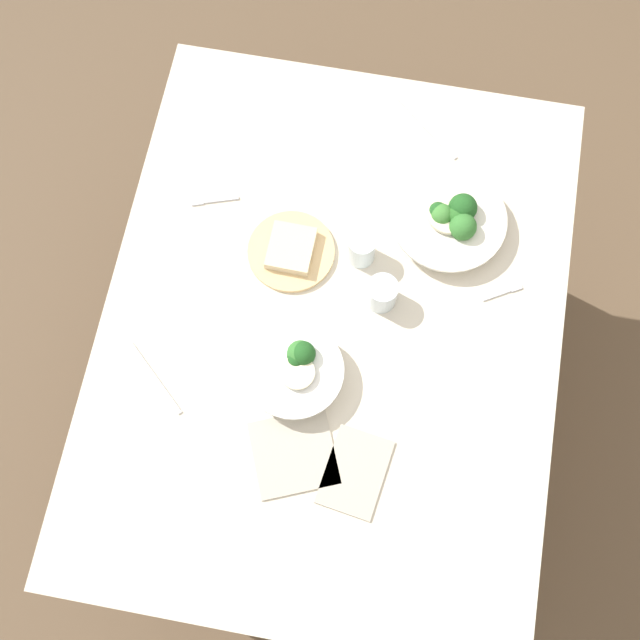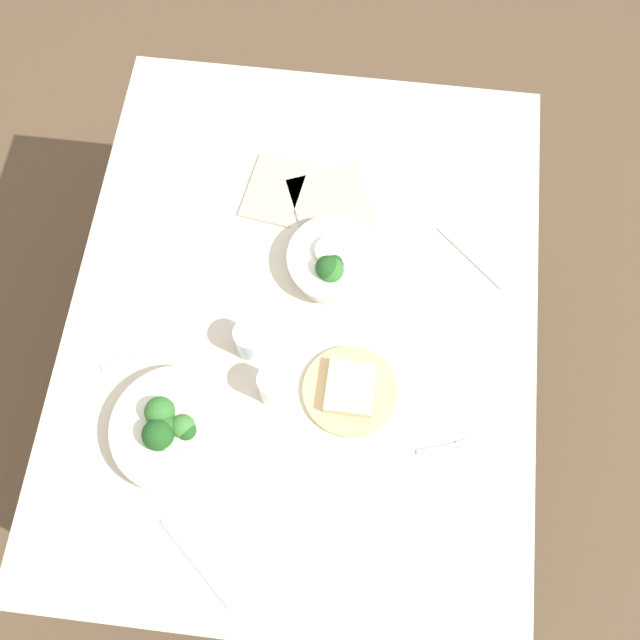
{
  "view_description": "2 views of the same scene",
  "coord_description": "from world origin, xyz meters",
  "px_view_note": "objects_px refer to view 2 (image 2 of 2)",
  "views": [
    {
      "loc": [
        -0.61,
        -0.09,
        2.58
      ],
      "look_at": [
        -0.0,
        0.02,
        0.79
      ],
      "focal_mm": 48.12,
      "sensor_mm": 36.0,
      "label": 1
    },
    {
      "loc": [
        0.69,
        0.12,
        2.36
      ],
      "look_at": [
        0.02,
        0.04,
        0.79
      ],
      "focal_mm": 44.64,
      "sensor_mm": 36.0,
      "label": 2
    }
  ],
  "objects_px": {
    "fork_by_near_bowl": "(446,447)",
    "napkin_folded_upper": "(274,190)",
    "water_glass_center": "(251,340)",
    "water_glass_side": "(273,386)",
    "napkin_folded_lower": "(330,202)",
    "bread_side_plate": "(350,390)",
    "table_knife_right": "(470,258)",
    "broccoli_bowl_far": "(334,263)",
    "broccoli_bowl_near": "(174,429)",
    "table_knife_left": "(196,564)",
    "fork_by_far_bowl": "(121,361)"
  },
  "relations": [
    {
      "from": "bread_side_plate",
      "to": "napkin_folded_lower",
      "type": "bearing_deg",
      "value": -168.33
    },
    {
      "from": "broccoli_bowl_near",
      "to": "water_glass_side",
      "type": "bearing_deg",
      "value": 120.56
    },
    {
      "from": "table_knife_left",
      "to": "table_knife_right",
      "type": "distance_m",
      "value": 0.89
    },
    {
      "from": "water_glass_center",
      "to": "water_glass_side",
      "type": "bearing_deg",
      "value": 32.76
    },
    {
      "from": "bread_side_plate",
      "to": "table_knife_right",
      "type": "distance_m",
      "value": 0.42
    },
    {
      "from": "broccoli_bowl_far",
      "to": "water_glass_center",
      "type": "bearing_deg",
      "value": -37.12
    },
    {
      "from": "broccoli_bowl_far",
      "to": "napkin_folded_upper",
      "type": "xyz_separation_m",
      "value": [
        -0.19,
        -0.16,
        -0.03
      ]
    },
    {
      "from": "fork_by_near_bowl",
      "to": "table_knife_right",
      "type": "xyz_separation_m",
      "value": [
        -0.45,
        0.03,
        -0.0
      ]
    },
    {
      "from": "water_glass_center",
      "to": "table_knife_right",
      "type": "relative_size",
      "value": 0.39
    },
    {
      "from": "broccoli_bowl_far",
      "to": "table_knife_right",
      "type": "bearing_deg",
      "value": 102.11
    },
    {
      "from": "fork_by_near_bowl",
      "to": "napkin_folded_upper",
      "type": "bearing_deg",
      "value": 109.62
    },
    {
      "from": "napkin_folded_upper",
      "to": "bread_side_plate",
      "type": "bearing_deg",
      "value": 25.89
    },
    {
      "from": "broccoli_bowl_near",
      "to": "table_knife_left",
      "type": "distance_m",
      "value": 0.27
    },
    {
      "from": "broccoli_bowl_far",
      "to": "water_glass_side",
      "type": "height_order",
      "value": "broccoli_bowl_far"
    },
    {
      "from": "bread_side_plate",
      "to": "table_knife_right",
      "type": "height_order",
      "value": "bread_side_plate"
    },
    {
      "from": "fork_by_near_bowl",
      "to": "napkin_folded_upper",
      "type": "xyz_separation_m",
      "value": [
        -0.57,
        -0.44,
        0.0
      ]
    },
    {
      "from": "broccoli_bowl_near",
      "to": "fork_by_far_bowl",
      "type": "bearing_deg",
      "value": -134.03
    },
    {
      "from": "water_glass_side",
      "to": "table_knife_right",
      "type": "distance_m",
      "value": 0.55
    },
    {
      "from": "broccoli_bowl_near",
      "to": "bread_side_plate",
      "type": "relative_size",
      "value": 1.32
    },
    {
      "from": "water_glass_side",
      "to": "napkin_folded_upper",
      "type": "height_order",
      "value": "water_glass_side"
    },
    {
      "from": "table_knife_right",
      "to": "water_glass_center",
      "type": "bearing_deg",
      "value": -106.86
    },
    {
      "from": "broccoli_bowl_far",
      "to": "fork_by_near_bowl",
      "type": "height_order",
      "value": "broccoli_bowl_far"
    },
    {
      "from": "broccoli_bowl_far",
      "to": "broccoli_bowl_near",
      "type": "xyz_separation_m",
      "value": [
        0.42,
        -0.28,
        -0.0
      ]
    },
    {
      "from": "napkin_folded_lower",
      "to": "fork_by_near_bowl",
      "type": "bearing_deg",
      "value": 28.64
    },
    {
      "from": "bread_side_plate",
      "to": "fork_by_near_bowl",
      "type": "distance_m",
      "value": 0.23
    },
    {
      "from": "water_glass_side",
      "to": "napkin_folded_lower",
      "type": "height_order",
      "value": "water_glass_side"
    },
    {
      "from": "water_glass_side",
      "to": "fork_by_near_bowl",
      "type": "relative_size",
      "value": 0.77
    },
    {
      "from": "broccoli_bowl_far",
      "to": "fork_by_near_bowl",
      "type": "xyz_separation_m",
      "value": [
        0.38,
        0.27,
        -0.03
      ]
    },
    {
      "from": "water_glass_side",
      "to": "napkin_folded_lower",
      "type": "distance_m",
      "value": 0.49
    },
    {
      "from": "fork_by_far_bowl",
      "to": "napkin_folded_upper",
      "type": "relative_size",
      "value": 0.5
    },
    {
      "from": "broccoli_bowl_near",
      "to": "fork_by_near_bowl",
      "type": "bearing_deg",
      "value": 93.76
    },
    {
      "from": "fork_by_far_bowl",
      "to": "table_knife_left",
      "type": "bearing_deg",
      "value": 90.17
    },
    {
      "from": "fork_by_far_bowl",
      "to": "napkin_folded_upper",
      "type": "height_order",
      "value": "napkin_folded_upper"
    },
    {
      "from": "broccoli_bowl_far",
      "to": "napkin_folded_upper",
      "type": "relative_size",
      "value": 1.22
    },
    {
      "from": "broccoli_bowl_near",
      "to": "fork_by_near_bowl",
      "type": "relative_size",
      "value": 2.43
    },
    {
      "from": "broccoli_bowl_far",
      "to": "napkin_folded_upper",
      "type": "distance_m",
      "value": 0.25
    },
    {
      "from": "bread_side_plate",
      "to": "napkin_folded_upper",
      "type": "height_order",
      "value": "bread_side_plate"
    },
    {
      "from": "bread_side_plate",
      "to": "water_glass_center",
      "type": "distance_m",
      "value": 0.24
    },
    {
      "from": "broccoli_bowl_near",
      "to": "fork_by_far_bowl",
      "type": "relative_size",
      "value": 3.0
    },
    {
      "from": "bread_side_plate",
      "to": "table_knife_right",
      "type": "xyz_separation_m",
      "value": [
        -0.35,
        0.24,
        -0.01
      ]
    },
    {
      "from": "bread_side_plate",
      "to": "napkin_folded_lower",
      "type": "relative_size",
      "value": 1.17
    },
    {
      "from": "broccoli_bowl_near",
      "to": "fork_by_near_bowl",
      "type": "height_order",
      "value": "broccoli_bowl_near"
    },
    {
      "from": "table_knife_right",
      "to": "napkin_folded_lower",
      "type": "height_order",
      "value": "napkin_folded_lower"
    },
    {
      "from": "water_glass_center",
      "to": "table_knife_left",
      "type": "bearing_deg",
      "value": -4.82
    },
    {
      "from": "napkin_folded_lower",
      "to": "table_knife_left",
      "type": "bearing_deg",
      "value": -11.17
    },
    {
      "from": "fork_by_far_bowl",
      "to": "table_knife_left",
      "type": "relative_size",
      "value": 0.41
    },
    {
      "from": "broccoli_bowl_far",
      "to": "water_glass_side",
      "type": "relative_size",
      "value": 2.57
    },
    {
      "from": "water_glass_center",
      "to": "table_knife_left",
      "type": "height_order",
      "value": "water_glass_center"
    },
    {
      "from": "bread_side_plate",
      "to": "napkin_folded_lower",
      "type": "height_order",
      "value": "bread_side_plate"
    },
    {
      "from": "napkin_folded_lower",
      "to": "napkin_folded_upper",
      "type": "bearing_deg",
      "value": -96.66
    }
  ]
}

